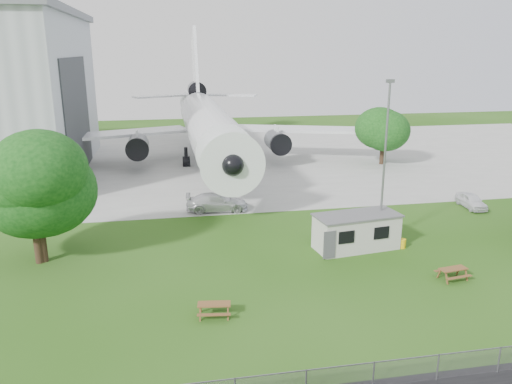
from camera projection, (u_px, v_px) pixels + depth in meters
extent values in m
plane|color=#3C6722|center=(294.00, 290.00, 30.36)|extent=(160.00, 160.00, 0.00)
cube|color=#B7B7B2|center=(222.00, 160.00, 66.28)|extent=(120.00, 46.00, 0.03)
cube|color=#2D3033|center=(78.00, 117.00, 56.74)|extent=(0.16, 16.00, 12.96)
cylinder|color=white|center=(208.00, 126.00, 60.75)|extent=(5.40, 34.00, 5.40)
cone|color=white|center=(229.00, 158.00, 42.79)|extent=(5.40, 5.50, 5.40)
cone|color=white|center=(196.00, 102.00, 80.39)|extent=(4.86, 9.00, 4.86)
cube|color=white|center=(106.00, 135.00, 61.92)|extent=(21.36, 10.77, 0.36)
cube|color=white|center=(300.00, 129.00, 66.29)|extent=(21.36, 10.77, 0.36)
cube|color=white|center=(195.00, 66.00, 78.82)|extent=(0.46, 9.96, 12.17)
cylinder|color=#515459|center=(138.00, 146.00, 59.37)|extent=(2.50, 4.20, 2.50)
cylinder|color=#515459|center=(277.00, 142.00, 62.34)|extent=(2.50, 4.20, 2.50)
cylinder|color=#515459|center=(196.00, 90.00, 78.89)|extent=(2.60, 4.50, 2.60)
cylinder|color=black|center=(224.00, 191.00, 47.17)|extent=(0.36, 0.36, 2.40)
cylinder|color=black|center=(186.00, 157.00, 62.28)|extent=(0.44, 0.44, 2.40)
cylinder|color=black|center=(231.00, 155.00, 63.26)|extent=(0.44, 0.44, 2.40)
cube|color=beige|center=(356.00, 232.00, 36.40)|extent=(6.29, 3.31, 2.50)
cube|color=#59595B|center=(357.00, 215.00, 36.04)|extent=(6.51, 3.53, 0.12)
cylinder|color=gold|center=(402.00, 244.00, 36.67)|extent=(0.50, 0.50, 0.70)
cylinder|color=slate|center=(384.00, 166.00, 36.00)|extent=(0.16, 0.16, 12.00)
cylinder|color=#382619|center=(37.00, 238.00, 33.79)|extent=(0.56, 0.56, 3.52)
sphere|color=#296C20|center=(29.00, 177.00, 32.60)|extent=(7.28, 7.28, 7.28)
cylinder|color=#382619|center=(42.00, 242.00, 34.07)|extent=(0.56, 0.56, 2.88)
sphere|color=#296C20|center=(36.00, 192.00, 33.10)|extent=(7.45, 7.45, 7.45)
cylinder|color=#382619|center=(382.00, 154.00, 63.30)|extent=(0.56, 0.56, 2.66)
sphere|color=#296C20|center=(384.00, 128.00, 62.40)|extent=(6.25, 6.25, 6.25)
imported|color=white|center=(471.00, 201.00, 45.92)|extent=(1.87, 3.98, 1.32)
imported|color=silver|center=(217.00, 202.00, 45.00)|extent=(5.68, 2.64, 1.61)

